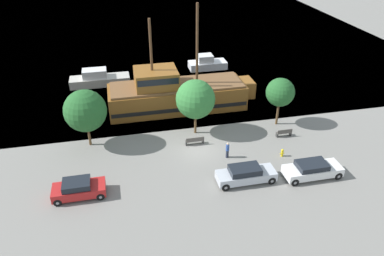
% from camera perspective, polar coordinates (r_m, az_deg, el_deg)
% --- Properties ---
extents(ground_plane, '(160.00, 160.00, 0.00)m').
position_cam_1_polar(ground_plane, '(35.96, 1.02, -3.19)').
color(ground_plane, gray).
extents(water_surface, '(80.00, 80.00, 0.00)m').
position_cam_1_polar(water_surface, '(76.12, -6.87, 15.01)').
color(water_surface, slate).
rests_on(water_surface, ground).
extents(pirate_ship, '(16.67, 4.91, 11.72)m').
position_cam_1_polar(pirate_ship, '(42.66, -2.50, 5.28)').
color(pirate_ship, brown).
rests_on(pirate_ship, water_surface).
extents(moored_boat_dockside, '(7.62, 2.34, 2.14)m').
position_cam_1_polar(moored_boat_dockside, '(50.57, -14.02, 7.27)').
color(moored_boat_dockside, '#B7B2A8').
rests_on(moored_boat_dockside, water_surface).
extents(moored_boat_outer, '(5.35, 2.36, 2.05)m').
position_cam_1_polar(moored_boat_outer, '(54.52, 2.31, 9.81)').
color(moored_boat_outer, silver).
rests_on(moored_boat_outer, water_surface).
extents(parked_car_curb_front, '(4.97, 1.78, 1.49)m').
position_cam_1_polar(parked_car_curb_front, '(31.78, 8.19, -7.00)').
color(parked_car_curb_front, '#B7BCC6').
rests_on(parked_car_curb_front, ground_plane).
extents(parked_car_curb_mid, '(4.14, 1.90, 1.47)m').
position_cam_1_polar(parked_car_curb_mid, '(31.35, -16.90, -8.85)').
color(parked_car_curb_mid, '#B21E1E').
rests_on(parked_car_curb_mid, ground_plane).
extents(parked_car_curb_rear, '(4.94, 1.91, 1.44)m').
position_cam_1_polar(parked_car_curb_rear, '(33.62, 17.86, -6.04)').
color(parked_car_curb_rear, white).
rests_on(parked_car_curb_rear, ground_plane).
extents(fire_hydrant, '(0.42, 0.25, 0.76)m').
position_cam_1_polar(fire_hydrant, '(35.71, 13.59, -3.64)').
color(fire_hydrant, yellow).
rests_on(fire_hydrant, ground_plane).
extents(bench_promenade_east, '(1.57, 0.45, 0.85)m').
position_cam_1_polar(bench_promenade_east, '(38.79, 13.87, -0.70)').
color(bench_promenade_east, '#4C4742').
rests_on(bench_promenade_east, ground_plane).
extents(bench_promenade_west, '(1.80, 0.45, 0.85)m').
position_cam_1_polar(bench_promenade_west, '(36.37, 0.44, -1.93)').
color(bench_promenade_west, '#4C4742').
rests_on(bench_promenade_west, ground_plane).
extents(pedestrian_walking_near, '(0.32, 0.32, 1.58)m').
position_cam_1_polar(pedestrian_walking_near, '(34.49, 5.42, -3.38)').
color(pedestrian_walking_near, '#232838').
rests_on(pedestrian_walking_near, ground_plane).
extents(tree_row_east, '(3.98, 3.98, 5.72)m').
position_cam_1_polar(tree_row_east, '(36.11, -15.97, 2.54)').
color(tree_row_east, brown).
rests_on(tree_row_east, ground_plane).
extents(tree_row_mideast, '(3.90, 3.90, 5.77)m').
position_cam_1_polar(tree_row_mideast, '(36.69, 0.53, 4.41)').
color(tree_row_mideast, brown).
rests_on(tree_row_mideast, ground_plane).
extents(tree_row_midwest, '(2.95, 2.95, 5.19)m').
position_cam_1_polar(tree_row_midwest, '(39.45, 13.29, 5.30)').
color(tree_row_midwest, brown).
rests_on(tree_row_midwest, ground_plane).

